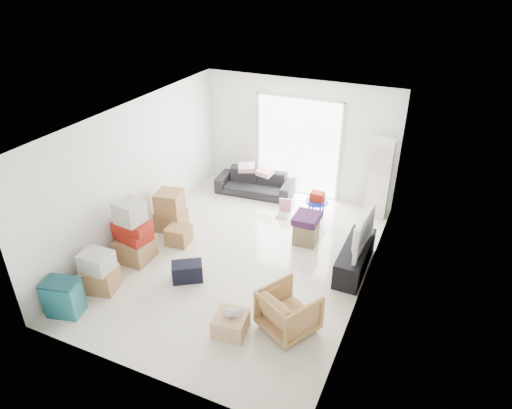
{
  "coord_description": "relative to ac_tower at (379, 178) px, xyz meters",
  "views": [
    {
      "loc": [
        3.12,
        -6.33,
        5.03
      ],
      "look_at": [
        0.2,
        0.2,
        1.08
      ],
      "focal_mm": 32.0,
      "sensor_mm": 36.0,
      "label": 1
    }
  ],
  "objects": [
    {
      "name": "room_shell",
      "position": [
        -1.95,
        -2.65,
        0.48
      ],
      "size": [
        4.98,
        6.48,
        3.18
      ],
      "color": "beige",
      "rests_on": "ground"
    },
    {
      "name": "pillow_left",
      "position": [
        -3.04,
        -0.12,
        -0.11
      ],
      "size": [
        0.43,
        0.4,
        0.11
      ],
      "primitive_type": "cube",
      "rotation": [
        0.0,
        0.0,
        0.42
      ],
      "color": "#D59BAA",
      "rests_on": "sofa"
    },
    {
      "name": "sliding_door",
      "position": [
        -1.95,
        0.33,
        0.37
      ],
      "size": [
        2.1,
        0.04,
        2.33
      ],
      "color": "white",
      "rests_on": "room_shell"
    },
    {
      "name": "sofa",
      "position": [
        -2.81,
        -0.15,
        -0.52
      ],
      "size": [
        1.86,
        0.69,
        0.71
      ],
      "primitive_type": "imported",
      "rotation": [
        0.0,
        0.0,
        0.09
      ],
      "color": "#222227",
      "rests_on": "room_shell"
    },
    {
      "name": "blanket",
      "position": [
        -1.03,
        -1.66,
        -0.37
      ],
      "size": [
        0.51,
        0.51,
        0.14
      ],
      "primitive_type": "cube",
      "rotation": [
        0.0,
        0.0,
        -0.05
      ],
      "color": "#431E4D",
      "rests_on": "ottoman"
    },
    {
      "name": "toy_walker",
      "position": [
        -1.8,
        -0.86,
        -0.77
      ],
      "size": [
        0.3,
        0.27,
        0.38
      ],
      "rotation": [
        0.0,
        0.0,
        0.09
      ],
      "color": "silver",
      "rests_on": "room_shell"
    },
    {
      "name": "box_stack_a",
      "position": [
        -3.75,
        -4.45,
        -0.53
      ],
      "size": [
        0.64,
        0.57,
        0.73
      ],
      "rotation": [
        0.0,
        0.0,
        0.12
      ],
      "color": "#906441",
      "rests_on": "room_shell"
    },
    {
      "name": "ac_tower",
      "position": [
        0.0,
        0.0,
        0.0
      ],
      "size": [
        0.45,
        0.3,
        1.75
      ],
      "primitive_type": "cube",
      "color": "silver",
      "rests_on": "room_shell"
    },
    {
      "name": "duffel_bag",
      "position": [
        -2.54,
        -3.63,
        -0.71
      ],
      "size": [
        0.61,
        0.55,
        0.34
      ],
      "primitive_type": "cube",
      "rotation": [
        0.0,
        0.0,
        0.58
      ],
      "color": "black",
      "rests_on": "room_shell"
    },
    {
      "name": "television",
      "position": [
        0.05,
        -2.14,
        -0.31
      ],
      "size": [
        0.73,
        1.19,
        0.15
      ],
      "primitive_type": "imported",
      "rotation": [
        0.0,
        0.0,
        1.51
      ],
      "color": "black",
      "rests_on": "tv_console"
    },
    {
      "name": "tv_console",
      "position": [
        0.05,
        -2.14,
        -0.63
      ],
      "size": [
        0.44,
        1.46,
        0.49
      ],
      "primitive_type": "cube",
      "color": "black",
      "rests_on": "room_shell"
    },
    {
      "name": "box_stack_b",
      "position": [
        -3.75,
        -3.49,
        -0.35
      ],
      "size": [
        0.72,
        0.61,
        1.22
      ],
      "rotation": [
        0.0,
        0.0,
        -0.07
      ],
      "color": "#906441",
      "rests_on": "room_shell"
    },
    {
      "name": "loose_box",
      "position": [
        -3.31,
        -2.71,
        -0.69
      ],
      "size": [
        0.48,
        0.48,
        0.36
      ],
      "primitive_type": "cube",
      "rotation": [
        0.0,
        0.0,
        0.11
      ],
      "color": "#906441",
      "rests_on": "room_shell"
    },
    {
      "name": "kids_table",
      "position": [
        -1.13,
        -0.66,
        -0.44
      ],
      "size": [
        0.48,
        0.48,
        0.61
      ],
      "rotation": [
        0.0,
        0.0,
        0.43
      ],
      "color": "#0925B8",
      "rests_on": "room_shell"
    },
    {
      "name": "storage_bins",
      "position": [
        -3.85,
        -5.15,
        -0.56
      ],
      "size": [
        0.61,
        0.5,
        0.62
      ],
      "rotation": [
        0.0,
        0.0,
        0.24
      ],
      "color": "#1A626B",
      "rests_on": "room_shell"
    },
    {
      "name": "wood_crate",
      "position": [
        -1.27,
        -4.46,
        -0.72
      ],
      "size": [
        0.54,
        0.54,
        0.32
      ],
      "primitive_type": "cube",
      "rotation": [
        0.0,
        0.0,
        0.13
      ],
      "color": "#DEB480",
      "rests_on": "room_shell"
    },
    {
      "name": "box_stack_c",
      "position": [
        -3.72,
        -2.33,
        -0.46
      ],
      "size": [
        0.61,
        0.58,
        0.86
      ],
      "rotation": [
        0.0,
        0.0,
        0.07
      ],
      "color": "#906441",
      "rests_on": "room_shell"
    },
    {
      "name": "ottoman",
      "position": [
        -1.03,
        -1.66,
        -0.66
      ],
      "size": [
        0.45,
        0.45,
        0.44
      ],
      "primitive_type": "cube",
      "rotation": [
        0.0,
        0.0,
        0.04
      ],
      "color": "olive",
      "rests_on": "room_shell"
    },
    {
      "name": "plush_bunny",
      "position": [
        -1.23,
        -4.45,
        -0.49
      ],
      "size": [
        0.31,
        0.17,
        0.15
      ],
      "rotation": [
        0.0,
        0.0,
        -0.15
      ],
      "color": "#B2ADA8",
      "rests_on": "wood_crate"
    },
    {
      "name": "pillow_right",
      "position": [
        -2.54,
        -0.18,
        -0.11
      ],
      "size": [
        0.39,
        0.35,
        0.12
      ],
      "primitive_type": "cube",
      "rotation": [
        0.0,
        0.0,
        -0.24
      ],
      "color": "#D59BAA",
      "rests_on": "sofa"
    },
    {
      "name": "armchair",
      "position": [
        -0.51,
        -4.04,
        -0.49
      ],
      "size": [
        0.99,
        0.98,
        0.77
      ],
      "primitive_type": "imported",
      "rotation": [
        0.0,
        0.0,
        2.64
      ],
      "color": "#AE784D",
      "rests_on": "room_shell"
    }
  ]
}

